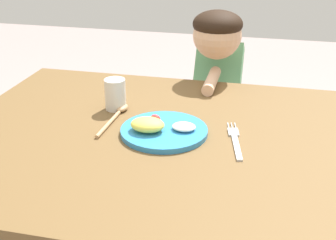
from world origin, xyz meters
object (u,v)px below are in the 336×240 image
object	(u,v)px
drinking_cup	(115,94)
person	(216,109)
plate	(161,129)
spoon	(117,113)
fork	(235,140)

from	to	relation	value
drinking_cup	person	xyz separation A→B (m)	(0.26, 0.46, -0.22)
plate	spoon	size ratio (longest dim) A/B	1.07
plate	spoon	bearing A→B (deg)	151.36
plate	person	bearing A→B (deg)	82.07
plate	person	xyz separation A→B (m)	(0.08, 0.60, -0.18)
spoon	person	size ratio (longest dim) A/B	0.23
fork	person	world-z (taller)	person
plate	fork	distance (m)	0.21
fork	spoon	bearing A→B (deg)	65.18
fork	spoon	world-z (taller)	spoon
drinking_cup	plate	bearing A→B (deg)	-37.36
plate	fork	world-z (taller)	plate
spoon	drinking_cup	distance (m)	0.07
spoon	drinking_cup	bearing A→B (deg)	24.78
plate	person	size ratio (longest dim) A/B	0.25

